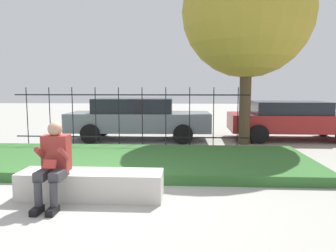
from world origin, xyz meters
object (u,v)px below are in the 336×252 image
(person_seated_reader, at_px, (54,161))
(tree_behind_fence, at_px, (247,12))
(car_parked_right, at_px, (292,119))
(stone_bench, at_px, (91,186))
(car_parked_center, at_px, (138,118))

(person_seated_reader, bearing_deg, tree_behind_fence, 55.87)
(car_parked_right, bearing_deg, person_seated_reader, -129.40)
(stone_bench, bearing_deg, tree_behind_fence, 57.68)
(stone_bench, height_order, person_seated_reader, person_seated_reader)
(car_parked_center, relative_size, car_parked_right, 1.10)
(person_seated_reader, height_order, tree_behind_fence, tree_behind_fence)
(stone_bench, bearing_deg, person_seated_reader, -144.40)
(person_seated_reader, distance_m, car_parked_right, 8.42)
(car_parked_center, bearing_deg, person_seated_reader, -94.72)
(car_parked_right, height_order, tree_behind_fence, tree_behind_fence)
(stone_bench, bearing_deg, car_parked_center, 91.22)
(stone_bench, distance_m, tree_behind_fence, 7.14)
(car_parked_center, distance_m, car_parked_right, 5.13)
(person_seated_reader, bearing_deg, car_parked_center, 86.93)
(stone_bench, relative_size, person_seated_reader, 1.83)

